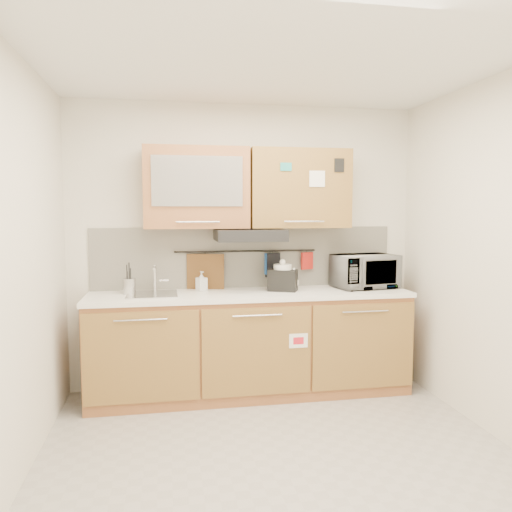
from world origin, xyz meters
name	(u,v)px	position (x,y,z in m)	size (l,w,h in m)	color
floor	(281,459)	(0.00, 0.00, 0.00)	(3.20, 3.20, 0.00)	#9E9993
ceiling	(283,53)	(0.00, 0.00, 2.60)	(3.20, 3.20, 0.00)	white
wall_back	(245,246)	(0.00, 1.50, 1.30)	(3.20, 3.20, 0.00)	silver
wall_left	(14,269)	(-1.60, 0.00, 1.30)	(3.00, 3.00, 0.00)	silver
wall_right	(506,259)	(1.60, 0.00, 1.30)	(3.00, 3.00, 0.00)	silver
base_cabinet	(251,349)	(0.00, 1.19, 0.41)	(2.80, 0.64, 0.88)	#AD6C3D
countertop	(251,294)	(0.00, 1.19, 0.90)	(2.82, 0.62, 0.04)	white
backsplash	(246,257)	(0.00, 1.49, 1.20)	(2.80, 0.02, 0.56)	silver
upper_cabinets	(248,188)	(0.00, 1.32, 1.83)	(1.82, 0.37, 0.70)	#AD6C3D
range_hood	(250,235)	(0.00, 1.25, 1.42)	(0.60, 0.46, 0.10)	black
sink	(152,294)	(-0.85, 1.21, 0.92)	(0.42, 0.40, 0.26)	silver
utensil_rail	(246,251)	(0.00, 1.45, 1.26)	(0.02, 0.02, 1.30)	black
utensil_crock	(129,286)	(-1.04, 1.28, 0.99)	(0.13, 0.13, 0.27)	#B3B3B7
kettle	(283,278)	(0.30, 1.23, 1.03)	(0.21, 0.19, 0.28)	white
toaster	(283,280)	(0.29, 1.21, 1.02)	(0.29, 0.24, 0.19)	black
microwave	(365,271)	(1.08, 1.25, 1.07)	(0.55, 0.38, 0.31)	#999999
soap_bottle	(202,281)	(-0.42, 1.34, 1.01)	(0.08, 0.08, 0.18)	#999999
cutting_board	(206,277)	(-0.38, 1.44, 1.03)	(0.34, 0.02, 0.42)	brown
oven_mitt	(270,264)	(0.23, 1.44, 1.14)	(0.12, 0.03, 0.20)	#204D96
dark_pouch	(273,265)	(0.25, 1.44, 1.13)	(0.14, 0.04, 0.22)	black
pot_holder	(307,261)	(0.58, 1.44, 1.16)	(0.13, 0.02, 0.16)	#B21E17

